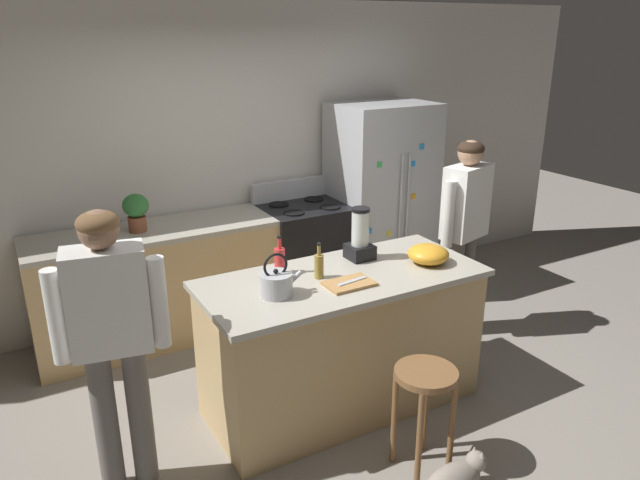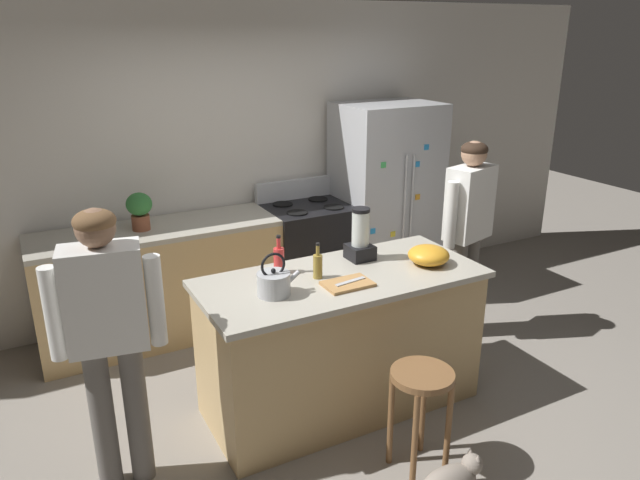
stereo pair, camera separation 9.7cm
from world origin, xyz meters
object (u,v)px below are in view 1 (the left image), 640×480
(mixing_bowl, at_px, (428,254))
(tea_kettle, at_px, (276,283))
(bar_stool, at_px, (425,393))
(blender_appliance, at_px, (360,237))
(bottle_soda, at_px, (280,260))
(cat, at_px, (456,479))
(chef_knife, at_px, (352,281))
(stove_range, at_px, (304,255))
(person_by_sink_right, at_px, (465,220))
(person_by_island_left, at_px, (111,329))
(potted_plant, at_px, (136,210))
(bottle_vinegar, at_px, (319,265))
(kitchen_island, at_px, (342,341))
(refrigerator, at_px, (381,200))
(cutting_board, at_px, (349,284))

(mixing_bowl, xyz_separation_m, tea_kettle, (-1.12, 0.03, 0.02))
(bar_stool, height_order, blender_appliance, blender_appliance)
(blender_appliance, height_order, bottle_soda, blender_appliance)
(cat, height_order, chef_knife, chef_knife)
(bottle_soda, height_order, chef_knife, bottle_soda)
(stove_range, distance_m, chef_knife, 1.83)
(person_by_sink_right, bearing_deg, stove_range, 128.62)
(person_by_island_left, distance_m, cat, 2.04)
(potted_plant, height_order, bottle_vinegar, potted_plant)
(mixing_bowl, bearing_deg, tea_kettle, 178.34)
(person_by_sink_right, xyz_separation_m, potted_plant, (-2.34, 1.13, 0.13))
(bar_stool, distance_m, bottle_vinegar, 1.01)
(kitchen_island, distance_m, bottle_vinegar, 0.58)
(refrigerator, distance_m, chef_knife, 2.14)
(bottle_vinegar, bearing_deg, person_by_island_left, -174.80)
(potted_plant, distance_m, bottle_soda, 1.45)
(kitchen_island, distance_m, potted_plant, 1.92)
(person_by_sink_right, bearing_deg, kitchen_island, -163.60)
(kitchen_island, distance_m, blender_appliance, 0.71)
(person_by_island_left, distance_m, blender_appliance, 1.74)
(bottle_vinegar, bearing_deg, refrigerator, 44.25)
(mixing_bowl, relative_size, tea_kettle, 1.01)
(cat, bearing_deg, tea_kettle, 120.83)
(person_by_sink_right, height_order, bottle_vinegar, person_by_sink_right)
(bar_stool, bearing_deg, cat, -85.99)
(mixing_bowl, bearing_deg, kitchen_island, 171.38)
(bottle_soda, distance_m, tea_kettle, 0.34)
(cat, bearing_deg, chef_knife, 97.48)
(person_by_island_left, height_order, blender_appliance, person_by_island_left)
(refrigerator, xyz_separation_m, person_by_island_left, (-2.80, -1.57, 0.08))
(stove_range, distance_m, potted_plant, 1.59)
(refrigerator, xyz_separation_m, chef_knife, (-1.37, -1.65, 0.07))
(refrigerator, height_order, tea_kettle, refrigerator)
(person_by_island_left, distance_m, bar_stool, 1.75)
(person_by_sink_right, distance_m, tea_kettle, 1.97)
(person_by_island_left, relative_size, bottle_soda, 6.37)
(kitchen_island, bearing_deg, person_by_sink_right, 16.40)
(cutting_board, relative_size, chef_knife, 1.36)
(stove_range, relative_size, cutting_board, 3.79)
(blender_appliance, height_order, cutting_board, blender_appliance)
(chef_knife, bearing_deg, bottle_soda, 120.74)
(bottle_soda, xyz_separation_m, chef_knife, (0.31, -0.39, -0.07))
(person_by_sink_right, height_order, potted_plant, person_by_sink_right)
(stove_range, relative_size, chef_knife, 5.17)
(person_by_island_left, bearing_deg, bottle_vinegar, 5.20)
(stove_range, height_order, chef_knife, stove_range)
(refrigerator, distance_m, cutting_board, 2.16)
(bottle_soda, height_order, mixing_bowl, bottle_soda)
(refrigerator, xyz_separation_m, tea_kettle, (-1.84, -1.56, 0.12))
(bottle_soda, bearing_deg, refrigerator, 36.97)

